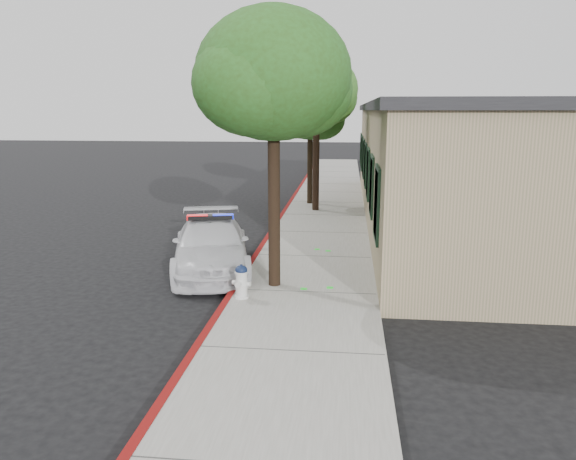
{
  "coord_description": "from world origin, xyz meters",
  "views": [
    {
      "loc": [
        2.51,
        -11.32,
        4.0
      ],
      "look_at": [
        1.12,
        1.37,
        1.21
      ],
      "focal_mm": 34.24,
      "sensor_mm": 36.0,
      "label": 1
    }
  ],
  "objects_px": {
    "fire_hydrant": "(241,281)",
    "street_tree_far": "(311,116)",
    "street_tree_mid": "(317,93)",
    "street_tree_near": "(274,81)",
    "police_car": "(211,245)",
    "clapboard_building": "(465,164)"
  },
  "relations": [
    {
      "from": "street_tree_far",
      "to": "fire_hydrant",
      "type": "bearing_deg",
      "value": -92.76
    },
    {
      "from": "clapboard_building",
      "to": "fire_hydrant",
      "type": "bearing_deg",
      "value": -123.6
    },
    {
      "from": "street_tree_near",
      "to": "street_tree_far",
      "type": "relative_size",
      "value": 1.24
    },
    {
      "from": "street_tree_mid",
      "to": "clapboard_building",
      "type": "bearing_deg",
      "value": -11.2
    },
    {
      "from": "street_tree_near",
      "to": "fire_hydrant",
      "type": "bearing_deg",
      "value": -121.17
    },
    {
      "from": "street_tree_mid",
      "to": "street_tree_near",
      "type": "bearing_deg",
      "value": -91.99
    },
    {
      "from": "street_tree_mid",
      "to": "police_car",
      "type": "bearing_deg",
      "value": -104.81
    },
    {
      "from": "clapboard_building",
      "to": "street_tree_near",
      "type": "bearing_deg",
      "value": -123.86
    },
    {
      "from": "police_car",
      "to": "street_tree_far",
      "type": "height_order",
      "value": "street_tree_far"
    },
    {
      "from": "clapboard_building",
      "to": "street_tree_far",
      "type": "height_order",
      "value": "street_tree_far"
    },
    {
      "from": "fire_hydrant",
      "to": "street_tree_far",
      "type": "xyz_separation_m",
      "value": [
        0.59,
        12.14,
        3.26
      ]
    },
    {
      "from": "clapboard_building",
      "to": "police_car",
      "type": "distance_m",
      "value": 10.5
    },
    {
      "from": "fire_hydrant",
      "to": "police_car",
      "type": "bearing_deg",
      "value": 131.54
    },
    {
      "from": "clapboard_building",
      "to": "fire_hydrant",
      "type": "relative_size",
      "value": 28.93
    },
    {
      "from": "clapboard_building",
      "to": "street_tree_mid",
      "type": "relative_size",
      "value": 3.51
    },
    {
      "from": "fire_hydrant",
      "to": "street_tree_far",
      "type": "height_order",
      "value": "street_tree_far"
    },
    {
      "from": "street_tree_mid",
      "to": "street_tree_far",
      "type": "relative_size",
      "value": 1.24
    },
    {
      "from": "street_tree_far",
      "to": "police_car",
      "type": "bearing_deg",
      "value": -100.7
    },
    {
      "from": "street_tree_near",
      "to": "street_tree_far",
      "type": "bearing_deg",
      "value": 89.96
    },
    {
      "from": "fire_hydrant",
      "to": "street_tree_near",
      "type": "height_order",
      "value": "street_tree_near"
    },
    {
      "from": "street_tree_near",
      "to": "street_tree_mid",
      "type": "bearing_deg",
      "value": 88.01
    },
    {
      "from": "police_car",
      "to": "street_tree_mid",
      "type": "xyz_separation_m",
      "value": [
        2.16,
        8.18,
        3.97
      ]
    }
  ]
}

